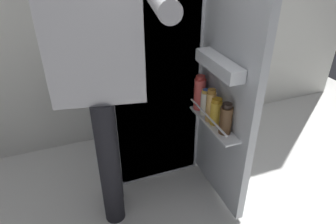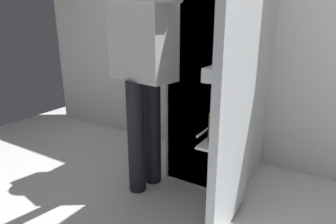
{
  "view_description": "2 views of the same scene",
  "coord_description": "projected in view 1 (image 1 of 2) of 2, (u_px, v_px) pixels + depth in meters",
  "views": [
    {
      "loc": [
        -0.54,
        -1.33,
        1.53
      ],
      "look_at": [
        -0.02,
        0.01,
        0.68
      ],
      "focal_mm": 32.13,
      "sensor_mm": 36.0,
      "label": 1
    },
    {
      "loc": [
        0.79,
        -1.49,
        1.19
      ],
      "look_at": [
        -0.08,
        -0.07,
        0.66
      ],
      "focal_mm": 31.25,
      "sensor_mm": 36.0,
      "label": 2
    }
  ],
  "objects": [
    {
      "name": "refrigerator",
      "position": [
        147.0,
        46.0,
        1.98
      ],
      "size": [
        0.64,
        1.2,
        1.8
      ],
      "color": "silver",
      "rests_on": "ground_plane"
    },
    {
      "name": "person",
      "position": [
        99.0,
        66.0,
        1.47
      ],
      "size": [
        0.55,
        0.8,
        1.62
      ],
      "color": "black",
      "rests_on": "ground_plane"
    },
    {
      "name": "ground_plane",
      "position": [
        172.0,
        200.0,
        2.01
      ],
      "size": [
        5.13,
        5.13,
        0.0
      ],
      "primitive_type": "plane",
      "color": "silver"
    }
  ]
}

